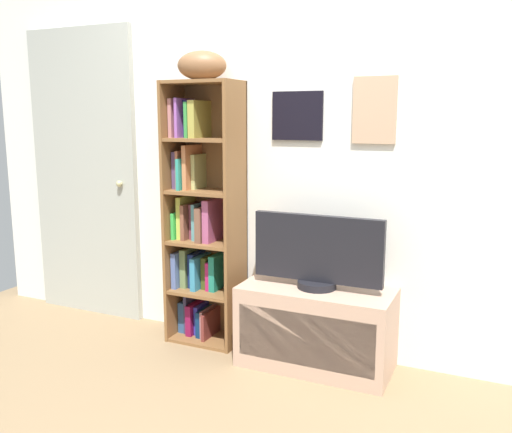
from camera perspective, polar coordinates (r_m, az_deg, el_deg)
name	(u,v)px	position (r m, az deg, el deg)	size (l,w,h in m)	color
back_wall	(300,148)	(3.29, 4.64, 7.10)	(4.80, 0.08, 2.48)	silver
bookshelf	(201,221)	(3.48, -5.70, -0.46)	(0.46, 0.29, 1.64)	brown
football	(202,66)	(3.39, -5.63, 15.34)	(0.29, 0.17, 0.17)	brown
tv_stand	(316,327)	(3.23, 6.24, -11.36)	(0.86, 0.41, 0.47)	tan
television	(317,253)	(3.09, 6.40, -3.75)	(0.75, 0.22, 0.42)	black
door	(85,175)	(4.11, -17.36, 4.11)	(0.88, 0.09, 2.03)	#A6A99F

